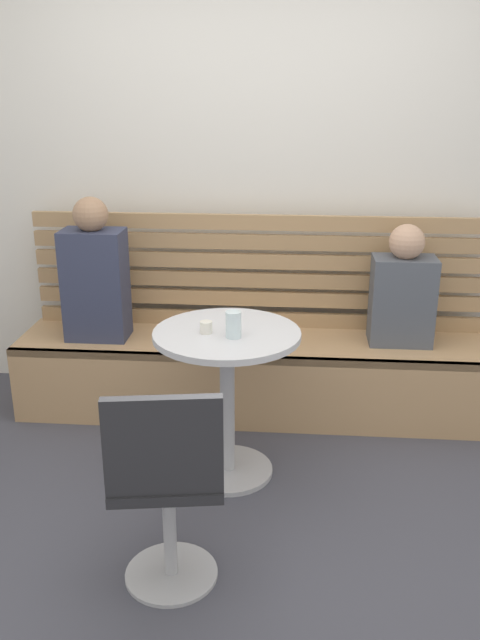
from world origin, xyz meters
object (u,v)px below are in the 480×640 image
(booth_bench, at_px, (256,376))
(cafe_table, at_px, (227,376))
(white_chair, at_px, (167,482))
(person_adult, at_px, (95,276))
(cup_glass_tall, at_px, (233,324))
(cup_espresso_small, at_px, (206,327))
(person_child_left, at_px, (403,292))

(booth_bench, height_order, cafe_table, cafe_table)
(white_chair, height_order, person_adult, person_adult)
(white_chair, bearing_deg, cup_glass_tall, 76.96)
(booth_bench, relative_size, cup_glass_tall, 22.50)
(booth_bench, distance_m, cup_espresso_small, 0.91)
(cafe_table, height_order, person_child_left, person_child_left)
(white_chair, distance_m, person_child_left, 1.85)
(cafe_table, bearing_deg, cup_glass_tall, -62.21)
(cup_glass_tall, bearing_deg, person_child_left, 42.30)
(booth_bench, distance_m, person_child_left, 0.95)
(cafe_table, height_order, cup_espresso_small, cup_espresso_small)
(cup_espresso_small, relative_size, cup_glass_tall, 0.47)
(person_adult, bearing_deg, cup_glass_tall, -40.61)
(cafe_table, relative_size, white_chair, 0.87)
(white_chair, bearing_deg, booth_bench, 81.03)
(cup_glass_tall, bearing_deg, booth_bench, 85.22)
(person_adult, xyz_separation_m, cup_espresso_small, (0.71, -0.68, -0.03))
(cup_espresso_small, bearing_deg, cup_glass_tall, -18.23)
(booth_bench, bearing_deg, person_adult, -178.59)
(white_chair, xyz_separation_m, cup_espresso_small, (0.04, 0.78, 0.30))
(person_child_left, bearing_deg, cup_espresso_small, -143.18)
(booth_bench, distance_m, person_adult, 1.07)
(person_adult, distance_m, person_child_left, 1.69)
(person_child_left, bearing_deg, cafe_table, -141.58)
(booth_bench, xyz_separation_m, cup_glass_tall, (-0.06, -0.74, 0.58))
(white_chair, bearing_deg, cup_espresso_small, 86.78)
(cafe_table, distance_m, cup_espresso_small, 0.27)
(person_adult, relative_size, cup_espresso_small, 14.26)
(white_chair, relative_size, person_child_left, 1.27)
(white_chair, bearing_deg, person_child_left, 55.96)
(booth_bench, xyz_separation_m, cup_espresso_small, (-0.19, -0.70, 0.55))
(white_chair, distance_m, cup_glass_tall, 0.83)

